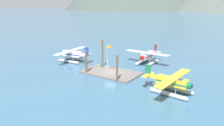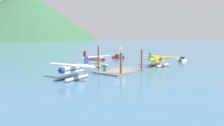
{
  "view_description": "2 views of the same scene",
  "coord_description": "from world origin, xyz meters",
  "px_view_note": "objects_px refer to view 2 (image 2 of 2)",
  "views": [
    {
      "loc": [
        22.61,
        -32.69,
        13.26
      ],
      "look_at": [
        0.21,
        0.18,
        2.1
      ],
      "focal_mm": 33.91,
      "sensor_mm": 36.0,
      "label": 1
    },
    {
      "loc": [
        -37.79,
        -27.19,
        7.64
      ],
      "look_at": [
        -0.93,
        1.77,
        1.89
      ],
      "focal_mm": 33.57,
      "sensor_mm": 36.0,
      "label": 2
    }
  ],
  "objects_px": {
    "flagpole": "(120,55)",
    "seaplane_white_port_fwd": "(72,71)",
    "mooring_buoy": "(152,65)",
    "boat_red_open_east": "(118,57)",
    "fuel_drum": "(105,69)",
    "seaplane_silver_bow_right": "(96,60)",
    "seaplane_yellow_stbd_aft": "(158,60)",
    "boat_white_open_se": "(182,60)"
  },
  "relations": [
    {
      "from": "mooring_buoy",
      "to": "seaplane_yellow_stbd_aft",
      "type": "relative_size",
      "value": 0.07
    },
    {
      "from": "fuel_drum",
      "to": "boat_red_open_east",
      "type": "xyz_separation_m",
      "value": [
        26.61,
        16.35,
        -0.25
      ]
    },
    {
      "from": "seaplane_silver_bow_right",
      "to": "boat_red_open_east",
      "type": "relative_size",
      "value": 2.15
    },
    {
      "from": "seaplane_white_port_fwd",
      "to": "boat_red_open_east",
      "type": "relative_size",
      "value": 2.16
    },
    {
      "from": "mooring_buoy",
      "to": "boat_red_open_east",
      "type": "bearing_deg",
      "value": 59.99
    },
    {
      "from": "flagpole",
      "to": "fuel_drum",
      "type": "bearing_deg",
      "value": 146.47
    },
    {
      "from": "fuel_drum",
      "to": "seaplane_silver_bow_right",
      "type": "distance_m",
      "value": 10.82
    },
    {
      "from": "mooring_buoy",
      "to": "seaplane_silver_bow_right",
      "type": "bearing_deg",
      "value": 125.99
    },
    {
      "from": "seaplane_yellow_stbd_aft",
      "to": "boat_white_open_se",
      "type": "relative_size",
      "value": 2.14
    },
    {
      "from": "seaplane_silver_bow_right",
      "to": "boat_white_open_se",
      "type": "distance_m",
      "value": 29.2
    },
    {
      "from": "seaplane_white_port_fwd",
      "to": "flagpole",
      "type": "bearing_deg",
      "value": -10.47
    },
    {
      "from": "flagpole",
      "to": "fuel_drum",
      "type": "relative_size",
      "value": 6.21
    },
    {
      "from": "seaplane_white_port_fwd",
      "to": "boat_red_open_east",
      "type": "height_order",
      "value": "seaplane_white_port_fwd"
    },
    {
      "from": "seaplane_silver_bow_right",
      "to": "boat_white_open_se",
      "type": "bearing_deg",
      "value": -29.17
    },
    {
      "from": "seaplane_silver_bow_right",
      "to": "boat_red_open_east",
      "type": "height_order",
      "value": "seaplane_silver_bow_right"
    },
    {
      "from": "mooring_buoy",
      "to": "seaplane_silver_bow_right",
      "type": "height_order",
      "value": "seaplane_silver_bow_right"
    },
    {
      "from": "fuel_drum",
      "to": "seaplane_white_port_fwd",
      "type": "height_order",
      "value": "seaplane_white_port_fwd"
    },
    {
      "from": "boat_red_open_east",
      "to": "boat_white_open_se",
      "type": "distance_m",
      "value": 22.59
    },
    {
      "from": "mooring_buoy",
      "to": "seaplane_white_port_fwd",
      "type": "height_order",
      "value": "seaplane_white_port_fwd"
    },
    {
      "from": "fuel_drum",
      "to": "seaplane_yellow_stbd_aft",
      "type": "bearing_deg",
      "value": -15.38
    },
    {
      "from": "flagpole",
      "to": "seaplane_silver_bow_right",
      "type": "relative_size",
      "value": 0.52
    },
    {
      "from": "flagpole",
      "to": "fuel_drum",
      "type": "height_order",
      "value": "flagpole"
    },
    {
      "from": "fuel_drum",
      "to": "seaplane_yellow_stbd_aft",
      "type": "xyz_separation_m",
      "value": [
        16.7,
        -4.59,
        0.84
      ]
    },
    {
      "from": "seaplane_white_port_fwd",
      "to": "seaplane_silver_bow_right",
      "type": "xyz_separation_m",
      "value": [
        15.49,
        8.35,
        0.0
      ]
    },
    {
      "from": "mooring_buoy",
      "to": "boat_white_open_se",
      "type": "bearing_deg",
      "value": -7.5
    },
    {
      "from": "seaplane_white_port_fwd",
      "to": "mooring_buoy",
      "type": "bearing_deg",
      "value": -8.61
    },
    {
      "from": "flagpole",
      "to": "boat_red_open_east",
      "type": "distance_m",
      "value": 30.1
    },
    {
      "from": "seaplane_yellow_stbd_aft",
      "to": "boat_red_open_east",
      "type": "xyz_separation_m",
      "value": [
        9.92,
        20.94,
        -1.09
      ]
    },
    {
      "from": "fuel_drum",
      "to": "seaplane_silver_bow_right",
      "type": "relative_size",
      "value": 0.08
    },
    {
      "from": "seaplane_white_port_fwd",
      "to": "seaplane_silver_bow_right",
      "type": "relative_size",
      "value": 1.01
    },
    {
      "from": "mooring_buoy",
      "to": "seaplane_silver_bow_right",
      "type": "xyz_separation_m",
      "value": [
        -8.73,
        12.02,
        1.19
      ]
    },
    {
      "from": "fuel_drum",
      "to": "seaplane_white_port_fwd",
      "type": "distance_m",
      "value": 9.06
    },
    {
      "from": "flagpole",
      "to": "seaplane_white_port_fwd",
      "type": "height_order",
      "value": "flagpole"
    },
    {
      "from": "flagpole",
      "to": "boat_white_open_se",
      "type": "relative_size",
      "value": 1.12
    },
    {
      "from": "seaplane_silver_bow_right",
      "to": "fuel_drum",
      "type": "bearing_deg",
      "value": -126.91
    },
    {
      "from": "flagpole",
      "to": "boat_white_open_se",
      "type": "height_order",
      "value": "flagpole"
    },
    {
      "from": "seaplane_white_port_fwd",
      "to": "boat_red_open_east",
      "type": "xyz_separation_m",
      "value": [
        35.63,
        16.08,
        -1.09
      ]
    },
    {
      "from": "seaplane_yellow_stbd_aft",
      "to": "fuel_drum",
      "type": "bearing_deg",
      "value": 164.62
    },
    {
      "from": "fuel_drum",
      "to": "boat_white_open_se",
      "type": "xyz_separation_m",
      "value": [
        31.96,
        -5.6,
        -0.25
      ]
    },
    {
      "from": "seaplane_white_port_fwd",
      "to": "boat_white_open_se",
      "type": "xyz_separation_m",
      "value": [
        40.98,
        -5.87,
        -1.09
      ]
    },
    {
      "from": "boat_white_open_se",
      "to": "seaplane_yellow_stbd_aft",
      "type": "bearing_deg",
      "value": 176.23
    },
    {
      "from": "boat_red_open_east",
      "to": "fuel_drum",
      "type": "bearing_deg",
      "value": -148.44
    }
  ]
}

